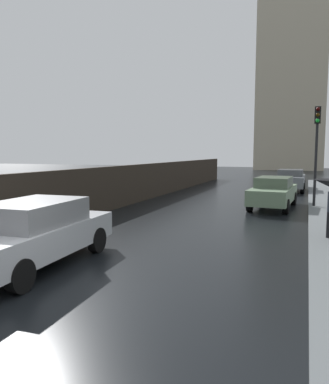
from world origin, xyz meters
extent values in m
plane|color=black|center=(0.00, 0.00, 0.00)|extent=(120.00, 120.00, 0.00)
cube|color=#B2B5BA|center=(-1.85, 1.52, 0.64)|extent=(2.01, 4.55, 0.63)
cube|color=gray|center=(-1.86, 1.54, 1.22)|extent=(1.68, 2.40, 0.54)
cylinder|color=black|center=(-0.96, 0.09, 0.32)|extent=(0.26, 0.66, 0.65)
cylinder|color=black|center=(-1.13, 3.03, 0.32)|extent=(0.26, 0.66, 0.65)
cylinder|color=black|center=(-2.75, 2.94, 0.32)|extent=(0.26, 0.66, 0.65)
cube|color=slate|center=(2.46, 12.60, 0.65)|extent=(1.95, 4.57, 0.67)
cube|color=#4D5C49|center=(2.47, 12.69, 1.21)|extent=(1.60, 2.30, 0.46)
cylinder|color=black|center=(1.81, 14.13, 0.31)|extent=(0.26, 0.64, 0.63)
cylinder|color=black|center=(3.32, 14.02, 0.31)|extent=(0.26, 0.64, 0.63)
cylinder|color=black|center=(1.61, 11.18, 0.31)|extent=(0.26, 0.64, 0.63)
cylinder|color=black|center=(3.12, 11.08, 0.31)|extent=(0.26, 0.64, 0.63)
cube|color=slate|center=(2.87, 20.99, 0.67)|extent=(1.79, 4.34, 0.69)
cube|color=#494D50|center=(2.86, 20.79, 1.23)|extent=(1.55, 2.03, 0.42)
cylinder|color=black|center=(2.09, 22.43, 0.33)|extent=(0.23, 0.66, 0.65)
cylinder|color=black|center=(3.68, 22.41, 0.33)|extent=(0.23, 0.66, 0.65)
cylinder|color=black|center=(2.05, 19.58, 0.33)|extent=(0.23, 0.66, 0.65)
cylinder|color=black|center=(3.64, 19.55, 0.33)|extent=(0.23, 0.66, 0.65)
cylinder|color=black|center=(4.53, 6.34, 0.51)|extent=(0.14, 0.14, 0.75)
cylinder|color=black|center=(4.23, 13.00, 2.00)|extent=(0.12, 0.12, 3.71)
cube|color=black|center=(4.23, 13.00, 4.23)|extent=(0.26, 0.26, 0.75)
sphere|color=#360503|center=(4.23, 12.83, 4.48)|extent=(0.17, 0.17, 0.17)
sphere|color=#392405|center=(4.23, 12.83, 4.23)|extent=(0.17, 0.17, 0.17)
sphere|color=green|center=(4.23, 12.83, 3.98)|extent=(0.17, 0.17, 0.17)
cube|color=#B2A88E|center=(0.82, 55.48, 14.32)|extent=(10.34, 12.22, 28.64)
camera|label=1|loc=(3.89, -5.12, 2.59)|focal=34.74mm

